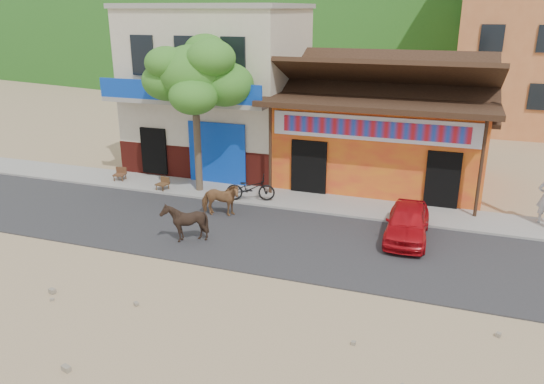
{
  "coord_description": "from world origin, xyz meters",
  "views": [
    {
      "loc": [
        4.76,
        -12.25,
        7.02
      ],
      "look_at": [
        -0.55,
        3.0,
        1.4
      ],
      "focal_mm": 35.0,
      "sensor_mm": 36.0,
      "label": 1
    }
  ],
  "objects_px": {
    "cow_tan": "(220,200)",
    "cafe_chair_right": "(119,169)",
    "cow_dark": "(185,222)",
    "cafe_chair_left": "(162,179)",
    "scooter": "(250,188)",
    "red_car": "(407,222)",
    "tree": "(196,116)"
  },
  "relations": [
    {
      "from": "cow_tan",
      "to": "cow_dark",
      "type": "xyz_separation_m",
      "value": [
        -0.15,
        -2.35,
        0.04
      ]
    },
    {
      "from": "cow_tan",
      "to": "red_car",
      "type": "height_order",
      "value": "cow_tan"
    },
    {
      "from": "cow_tan",
      "to": "cafe_chair_right",
      "type": "xyz_separation_m",
      "value": [
        -5.63,
        2.13,
        -0.03
      ]
    },
    {
      "from": "tree",
      "to": "cafe_chair_left",
      "type": "xyz_separation_m",
      "value": [
        -1.4,
        -0.5,
        -2.54
      ]
    },
    {
      "from": "cow_tan",
      "to": "cafe_chair_left",
      "type": "xyz_separation_m",
      "value": [
        -3.28,
        1.61,
        -0.06
      ]
    },
    {
      "from": "tree",
      "to": "scooter",
      "type": "relative_size",
      "value": 3.25
    },
    {
      "from": "tree",
      "to": "cafe_chair_right",
      "type": "relative_size",
      "value": 6.13
    },
    {
      "from": "scooter",
      "to": "cafe_chair_left",
      "type": "height_order",
      "value": "scooter"
    },
    {
      "from": "red_car",
      "to": "cow_tan",
      "type": "bearing_deg",
      "value": -179.79
    },
    {
      "from": "cow_tan",
      "to": "cow_dark",
      "type": "relative_size",
      "value": 1.11
    },
    {
      "from": "tree",
      "to": "cow_tan",
      "type": "relative_size",
      "value": 4.22
    },
    {
      "from": "cow_dark",
      "to": "cafe_chair_left",
      "type": "xyz_separation_m",
      "value": [
        -3.13,
        3.96,
        -0.1
      ]
    },
    {
      "from": "cow_tan",
      "to": "cafe_chair_right",
      "type": "height_order",
      "value": "cow_tan"
    },
    {
      "from": "red_car",
      "to": "cafe_chair_left",
      "type": "distance_m",
      "value": 9.82
    },
    {
      "from": "cafe_chair_right",
      "to": "cow_tan",
      "type": "bearing_deg",
      "value": -31.2
    },
    {
      "from": "tree",
      "to": "cafe_chair_left",
      "type": "distance_m",
      "value": 2.94
    },
    {
      "from": "cow_dark",
      "to": "scooter",
      "type": "relative_size",
      "value": 0.69
    },
    {
      "from": "cafe_chair_right",
      "to": "cafe_chair_left",
      "type": "bearing_deg",
      "value": -22.9
    },
    {
      "from": "cafe_chair_left",
      "to": "cow_tan",
      "type": "bearing_deg",
      "value": -15.48
    },
    {
      "from": "red_car",
      "to": "scooter",
      "type": "xyz_separation_m",
      "value": [
        -5.93,
        1.47,
        0.01
      ]
    },
    {
      "from": "tree",
      "to": "scooter",
      "type": "height_order",
      "value": "tree"
    },
    {
      "from": "cow_tan",
      "to": "cow_dark",
      "type": "bearing_deg",
      "value": 165.13
    },
    {
      "from": "cow_tan",
      "to": "scooter",
      "type": "distance_m",
      "value": 1.71
    },
    {
      "from": "scooter",
      "to": "cow_tan",
      "type": "bearing_deg",
      "value": 145.66
    },
    {
      "from": "cafe_chair_left",
      "to": "cafe_chair_right",
      "type": "distance_m",
      "value": 2.41
    },
    {
      "from": "cow_tan",
      "to": "cafe_chair_left",
      "type": "height_order",
      "value": "cow_tan"
    },
    {
      "from": "tree",
      "to": "cow_dark",
      "type": "distance_m",
      "value": 5.37
    },
    {
      "from": "scooter",
      "to": "cafe_chair_left",
      "type": "xyz_separation_m",
      "value": [
        -3.78,
        -0.02,
        -0.02
      ]
    },
    {
      "from": "scooter",
      "to": "cafe_chair_right",
      "type": "distance_m",
      "value": 6.15
    },
    {
      "from": "cow_dark",
      "to": "scooter",
      "type": "xyz_separation_m",
      "value": [
        0.65,
        3.98,
        -0.08
      ]
    },
    {
      "from": "tree",
      "to": "cafe_chair_right",
      "type": "distance_m",
      "value": 4.51
    },
    {
      "from": "scooter",
      "to": "cafe_chair_left",
      "type": "bearing_deg",
      "value": 73.05
    }
  ]
}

